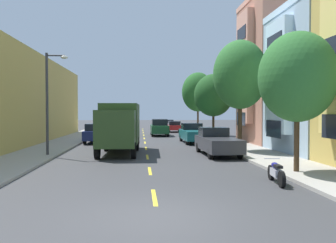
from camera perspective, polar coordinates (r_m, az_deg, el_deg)
name	(u,v)px	position (r m, az deg, el deg)	size (l,w,h in m)	color
ground_plane	(144,136)	(39.18, -3.98, -2.45)	(160.00, 160.00, 0.00)	#38383A
sidewalk_left	(77,137)	(37.76, -14.79, -2.55)	(3.20, 120.00, 0.14)	#A39E93
sidewalk_right	(210,137)	(37.94, 6.85, -2.49)	(3.20, 120.00, 0.14)	#A39E93
lane_centerline_dashes	(145,140)	(33.69, -3.87, -3.10)	(0.14, 47.20, 0.01)	yellow
townhouse_third_terracotta	(321,74)	(32.99, 23.81, 7.13)	(13.72, 6.99, 12.44)	#B27560
street_tree_nearest	(297,77)	(16.24, 20.50, 6.86)	(3.36, 3.36, 6.11)	#47331E
street_tree_second	(240,75)	(24.40, 11.80, 7.53)	(3.71, 3.71, 7.52)	#47331E
street_tree_third	(213,95)	(32.67, 7.48, 4.30)	(3.63, 3.63, 6.15)	#47331E
street_tree_farthest	(198,92)	(41.18, 4.95, 4.85)	(3.79, 3.79, 7.28)	#47331E
street_lamp	(50,95)	(22.37, -18.88, 4.11)	(1.35, 0.28, 6.20)	#38383D
delivery_box_truck	(120,125)	(23.46, -7.92, -0.56)	(2.62, 7.45, 3.30)	#2D471E
parked_sedan_white	(107,129)	(42.13, -10.07, -1.17)	(1.83, 4.51, 1.43)	silver
parked_hatchback_red	(174,127)	(47.48, 1.03, -0.83)	(1.85, 4.04, 1.50)	#AD1E1E
parked_pickup_teal	(193,133)	(31.04, 4.20, -1.98)	(2.10, 5.34, 1.73)	#195B60
parked_sedan_silver	(168,124)	(59.92, 0.06, -0.34)	(1.85, 4.52, 1.43)	#B2B5BA
parked_suv_black	(115,123)	(55.45, -8.70, -0.27)	(2.05, 4.84, 1.93)	black
parked_pickup_charcoal	(217,142)	(22.43, 8.06, -3.35)	(2.12, 5.34, 1.73)	#333338
parked_wagon_champagne	(113,126)	(48.67, -9.08, -0.74)	(1.87, 4.72, 1.50)	tan
parked_pickup_navy	(98,133)	(31.68, -11.48, -1.93)	(2.02, 5.31, 1.73)	navy
moving_forest_sedan	(159,127)	(40.05, -1.43, -0.95)	(1.95, 4.80, 1.93)	#194C28
parked_motorcycle	(276,173)	(14.05, 17.36, -8.07)	(0.62, 2.05, 0.90)	black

